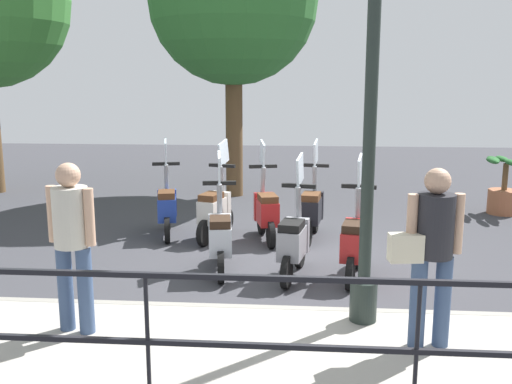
# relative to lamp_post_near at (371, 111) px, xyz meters

# --- Properties ---
(ground_plane) EXTENTS (28.00, 28.00, 0.00)m
(ground_plane) POSITION_rel_lamp_post_near_xyz_m (2.40, 0.75, -2.18)
(ground_plane) COLOR #38383D
(promenade_walkway) EXTENTS (2.20, 20.00, 0.15)m
(promenade_walkway) POSITION_rel_lamp_post_near_xyz_m (-0.75, 0.75, -2.10)
(promenade_walkway) COLOR #A39E93
(promenade_walkway) RESTS_ON ground_plane
(fence_railing) EXTENTS (0.04, 16.03, 1.07)m
(fence_railing) POSITION_rel_lamp_post_near_xyz_m (-1.80, 0.75, -1.27)
(fence_railing) COLOR black
(fence_railing) RESTS_ON promenade_walkway
(lamp_post_near) EXTENTS (0.26, 0.90, 4.55)m
(lamp_post_near) POSITION_rel_lamp_post_near_xyz_m (0.00, 0.00, 0.00)
(lamp_post_near) COLOR #232D28
(lamp_post_near) RESTS_ON promenade_walkway
(pedestrian_with_bag) EXTENTS (0.36, 0.64, 1.59)m
(pedestrian_with_bag) POSITION_rel_lamp_post_near_xyz_m (-0.52, -0.50, -1.10)
(pedestrian_with_bag) COLOR #384C70
(pedestrian_with_bag) RESTS_ON promenade_walkway
(pedestrian_distant) EXTENTS (0.39, 0.48, 1.59)m
(pedestrian_distant) POSITION_rel_lamp_post_near_xyz_m (-0.45, 2.69, -1.10)
(pedestrian_distant) COLOR #384C70
(pedestrian_distant) RESTS_ON promenade_walkway
(tree_distant) EXTENTS (3.47, 3.47, 5.81)m
(tree_distant) POSITION_rel_lamp_post_near_xyz_m (6.78, 2.04, 1.87)
(tree_distant) COLOR brown
(tree_distant) RESTS_ON ground_plane
(potted_palm) EXTENTS (1.06, 0.66, 1.05)m
(potted_palm) POSITION_rel_lamp_post_near_xyz_m (5.44, -3.16, -1.73)
(potted_palm) COLOR #9E5B3D
(potted_palm) RESTS_ON ground_plane
(scooter_near_0) EXTENTS (1.22, 0.49, 1.54)m
(scooter_near_0) POSITION_rel_lamp_post_near_xyz_m (1.62, -0.06, -1.69)
(scooter_near_0) COLOR black
(scooter_near_0) RESTS_ON ground_plane
(scooter_near_1) EXTENTS (1.22, 0.48, 1.54)m
(scooter_near_1) POSITION_rel_lamp_post_near_xyz_m (1.61, 0.70, -1.69)
(scooter_near_1) COLOR black
(scooter_near_1) RESTS_ON ground_plane
(scooter_near_2) EXTENTS (1.23, 0.46, 1.54)m
(scooter_near_2) POSITION_rel_lamp_post_near_xyz_m (1.73, 1.65, -1.69)
(scooter_near_2) COLOR black
(scooter_near_2) RESTS_ON ground_plane
(scooter_far_0) EXTENTS (1.23, 0.46, 1.54)m
(scooter_far_0) POSITION_rel_lamp_post_near_xyz_m (3.41, 0.44, -1.69)
(scooter_far_0) COLOR black
(scooter_far_0) RESTS_ON ground_plane
(scooter_far_1) EXTENTS (1.21, 0.51, 1.54)m
(scooter_far_1) POSITION_rel_lamp_post_near_xyz_m (3.25, 1.15, -1.69)
(scooter_far_1) COLOR black
(scooter_far_1) RESTS_ON ground_plane
(scooter_far_2) EXTENTS (1.20, 0.54, 1.54)m
(scooter_far_2) POSITION_rel_lamp_post_near_xyz_m (3.29, 1.94, -1.69)
(scooter_far_2) COLOR black
(scooter_far_2) RESTS_ON ground_plane
(scooter_far_3) EXTENTS (1.22, 0.50, 1.54)m
(scooter_far_3) POSITION_rel_lamp_post_near_xyz_m (3.41, 2.73, -1.69)
(scooter_far_3) COLOR black
(scooter_far_3) RESTS_ON ground_plane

